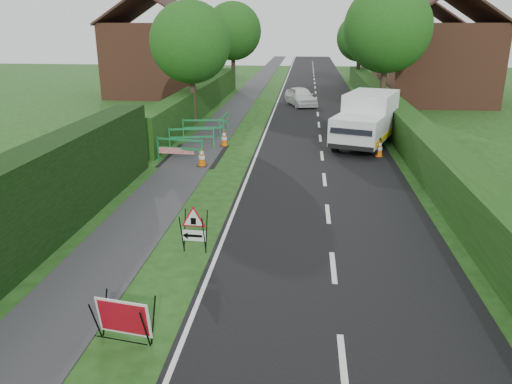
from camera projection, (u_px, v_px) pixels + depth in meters
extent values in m
plane|color=#1C3E11|center=(221.00, 284.00, 11.03)|extent=(120.00, 120.00, 0.00)
cube|color=black|center=(315.00, 89.00, 43.78)|extent=(6.00, 90.00, 0.02)
cube|color=#2D2D30|center=(253.00, 88.00, 44.30)|extent=(2.00, 90.00, 0.02)
cube|color=black|center=(7.00, 273.00, 11.50)|extent=(1.10, 18.00, 2.50)
cube|color=#14380F|center=(201.00, 112.00, 32.24)|extent=(1.00, 24.00, 1.80)
cube|color=#14380F|center=(398.00, 136.00, 25.50)|extent=(1.20, 50.00, 1.50)
cube|color=brown|center=(158.00, 60.00, 39.36)|extent=(7.00, 7.00, 5.50)
cube|color=#331E19|center=(133.00, 8.00, 38.30)|extent=(4.00, 7.40, 2.58)
cube|color=#331E19|center=(178.00, 8.00, 37.97)|extent=(4.00, 7.40, 2.58)
cube|color=brown|center=(438.00, 64.00, 35.50)|extent=(7.00, 7.00, 5.50)
cube|color=#331E19|center=(418.00, 6.00, 34.43)|extent=(4.00, 7.40, 2.58)
cube|color=#331E19|center=(471.00, 6.00, 34.10)|extent=(4.00, 7.40, 2.58)
cube|color=brown|center=(413.00, 53.00, 48.60)|extent=(7.00, 7.00, 5.50)
cube|color=#331E19|center=(399.00, 11.00, 47.53)|extent=(4.00, 7.40, 2.58)
cube|color=#331E19|center=(436.00, 11.00, 47.20)|extent=(4.00, 7.40, 2.58)
cylinder|color=#2D2116|center=(193.00, 101.00, 28.01)|extent=(0.36, 0.36, 2.62)
sphere|color=#1A4713|center=(191.00, 42.00, 26.99)|extent=(4.40, 4.40, 4.40)
cylinder|color=#2D2116|center=(382.00, 91.00, 30.68)|extent=(0.36, 0.36, 2.97)
sphere|color=#1A4713|center=(388.00, 28.00, 29.50)|extent=(5.20, 5.20, 5.20)
cylinder|color=#2D2116|center=(233.00, 73.00, 43.06)|extent=(0.36, 0.36, 2.80)
sphere|color=#1A4713|center=(233.00, 31.00, 41.95)|extent=(4.80, 4.80, 4.80)
cylinder|color=#2D2116|center=(358.00, 72.00, 45.84)|extent=(0.36, 0.36, 2.45)
sphere|color=#1A4713|center=(360.00, 38.00, 44.88)|extent=(4.20, 4.20, 4.20)
cylinder|color=black|center=(96.00, 321.00, 8.87)|extent=(0.08, 0.30, 0.84)
cylinder|color=black|center=(105.00, 312.00, 9.15)|extent=(0.08, 0.30, 0.84)
cylinder|color=black|center=(145.00, 330.00, 8.62)|extent=(0.08, 0.30, 0.84)
cylinder|color=black|center=(153.00, 320.00, 8.91)|extent=(0.08, 0.30, 0.84)
cylinder|color=black|center=(121.00, 340.00, 8.82)|extent=(1.02, 0.20, 0.02)
cube|color=white|center=(124.00, 318.00, 8.85)|extent=(1.04, 0.29, 0.74)
cube|color=#AB0B1A|center=(123.00, 318.00, 8.83)|extent=(0.94, 0.26, 0.64)
cylinder|color=black|center=(182.00, 234.00, 12.28)|extent=(0.04, 0.32, 1.04)
cylinder|color=black|center=(185.00, 230.00, 12.52)|extent=(0.04, 0.32, 1.04)
cylinder|color=black|center=(204.00, 236.00, 12.20)|extent=(0.04, 0.32, 1.04)
cylinder|color=black|center=(207.00, 231.00, 12.44)|extent=(0.04, 0.32, 1.04)
cube|color=white|center=(194.00, 236.00, 12.36)|extent=(0.58, 0.05, 0.28)
cube|color=black|center=(194.00, 236.00, 12.35)|extent=(0.41, 0.03, 0.07)
cone|color=black|center=(185.00, 235.00, 12.38)|extent=(0.14, 0.17, 0.17)
cube|color=black|center=(193.00, 221.00, 12.22)|extent=(0.13, 0.02, 0.17)
cube|color=silver|center=(371.00, 113.00, 23.77)|extent=(3.00, 3.76, 1.96)
cube|color=silver|center=(357.00, 131.00, 21.76)|extent=(2.61, 2.66, 1.20)
cube|color=black|center=(352.00, 128.00, 20.80)|extent=(1.76, 0.81, 0.55)
cube|color=yellow|center=(343.00, 131.00, 23.61)|extent=(1.68, 4.75, 0.24)
cube|color=yellow|center=(387.00, 135.00, 22.79)|extent=(1.68, 4.75, 0.24)
cube|color=black|center=(350.00, 147.00, 21.07)|extent=(1.92, 0.77, 0.20)
cylinder|color=black|center=(336.00, 143.00, 22.28)|extent=(0.50, 0.85, 0.81)
cylinder|color=black|center=(377.00, 147.00, 21.55)|extent=(0.50, 0.85, 0.81)
cylinder|color=black|center=(354.00, 129.00, 25.09)|extent=(0.50, 0.85, 0.81)
cylinder|color=black|center=(391.00, 132.00, 24.36)|extent=(0.50, 0.85, 0.81)
cube|color=black|center=(379.00, 157.00, 21.47)|extent=(0.38, 0.38, 0.04)
cone|color=#E95D07|center=(379.00, 148.00, 21.34)|extent=(0.32, 0.32, 0.75)
cylinder|color=white|center=(379.00, 148.00, 21.36)|extent=(0.25, 0.25, 0.14)
cylinder|color=white|center=(380.00, 144.00, 21.30)|extent=(0.17, 0.17, 0.10)
cube|color=black|center=(376.00, 150.00, 22.59)|extent=(0.38, 0.38, 0.04)
cone|color=#E95D07|center=(376.00, 141.00, 22.47)|extent=(0.32, 0.32, 0.75)
cylinder|color=white|center=(376.00, 142.00, 22.48)|extent=(0.25, 0.25, 0.14)
cylinder|color=white|center=(377.00, 138.00, 22.42)|extent=(0.17, 0.17, 0.10)
cube|color=black|center=(364.00, 133.00, 25.97)|extent=(0.38, 0.38, 0.04)
cone|color=#E95D07|center=(364.00, 126.00, 25.85)|extent=(0.32, 0.32, 0.75)
cylinder|color=white|center=(364.00, 127.00, 25.86)|extent=(0.25, 0.25, 0.14)
cylinder|color=white|center=(365.00, 123.00, 25.80)|extent=(0.17, 0.17, 0.10)
cube|color=black|center=(202.00, 166.00, 20.07)|extent=(0.38, 0.38, 0.04)
cone|color=#E95D07|center=(202.00, 156.00, 19.95)|extent=(0.32, 0.32, 0.75)
cylinder|color=white|center=(202.00, 157.00, 19.96)|extent=(0.25, 0.25, 0.14)
cylinder|color=white|center=(202.00, 153.00, 19.90)|extent=(0.17, 0.17, 0.10)
cube|color=black|center=(224.00, 146.00, 23.34)|extent=(0.38, 0.38, 0.04)
cone|color=#E95D07|center=(224.00, 138.00, 23.22)|extent=(0.32, 0.32, 0.75)
cylinder|color=white|center=(224.00, 138.00, 23.23)|extent=(0.25, 0.25, 0.14)
cylinder|color=white|center=(224.00, 134.00, 23.17)|extent=(0.17, 0.17, 0.10)
cube|color=#167C3E|center=(158.00, 148.00, 20.90)|extent=(0.06, 0.06, 1.00)
cube|color=#167C3E|center=(202.00, 151.00, 20.37)|extent=(0.06, 0.06, 1.00)
cube|color=#167C3E|center=(180.00, 140.00, 20.50)|extent=(1.98, 0.41, 0.08)
cube|color=#167C3E|center=(180.00, 149.00, 20.62)|extent=(1.98, 0.41, 0.08)
cube|color=#167C3E|center=(159.00, 159.00, 21.05)|extent=(0.12, 0.36, 0.04)
cube|color=#167C3E|center=(203.00, 163.00, 20.53)|extent=(0.12, 0.36, 0.04)
cube|color=#167C3E|center=(169.00, 139.00, 22.63)|extent=(0.06, 0.06, 1.00)
cube|color=#167C3E|center=(214.00, 138.00, 22.83)|extent=(0.06, 0.06, 1.00)
cube|color=#167C3E|center=(191.00, 129.00, 22.59)|extent=(1.97, 0.45, 0.08)
cube|color=#167C3E|center=(192.00, 137.00, 22.71)|extent=(1.97, 0.45, 0.08)
cube|color=#167C3E|center=(170.00, 149.00, 22.79)|extent=(0.13, 0.35, 0.04)
cube|color=#167C3E|center=(214.00, 148.00, 22.98)|extent=(0.13, 0.35, 0.04)
cube|color=#167C3E|center=(183.00, 129.00, 24.74)|extent=(0.06, 0.06, 1.00)
cube|color=#167C3E|center=(224.00, 128.00, 24.81)|extent=(0.06, 0.06, 1.00)
cube|color=#167C3E|center=(203.00, 120.00, 24.64)|extent=(1.99, 0.32, 0.08)
cube|color=#167C3E|center=(203.00, 128.00, 24.76)|extent=(1.99, 0.32, 0.08)
cube|color=#167C3E|center=(184.00, 138.00, 24.90)|extent=(0.11, 0.35, 0.04)
cube|color=#167C3E|center=(224.00, 138.00, 24.96)|extent=(0.11, 0.35, 0.04)
cube|color=#167C3E|center=(220.00, 128.00, 24.81)|extent=(0.05, 0.05, 1.00)
cube|color=#167C3E|center=(227.00, 121.00, 26.69)|extent=(0.05, 0.05, 1.00)
cube|color=#167C3E|center=(224.00, 117.00, 25.62)|extent=(0.12, 2.00, 0.08)
cube|color=#167C3E|center=(224.00, 124.00, 25.73)|extent=(0.12, 2.00, 0.08)
cube|color=#167C3E|center=(220.00, 138.00, 24.97)|extent=(0.35, 0.07, 0.04)
cube|color=#167C3E|center=(228.00, 130.00, 26.84)|extent=(0.35, 0.07, 0.04)
cube|color=red|center=(177.00, 161.00, 20.81)|extent=(1.50, 0.12, 0.25)
imported|color=white|center=(301.00, 96.00, 34.70)|extent=(2.60, 4.02, 1.27)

